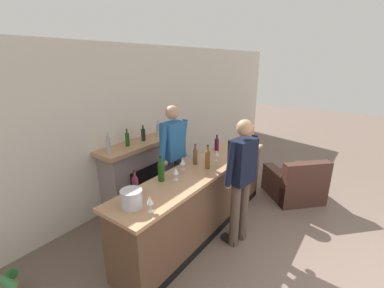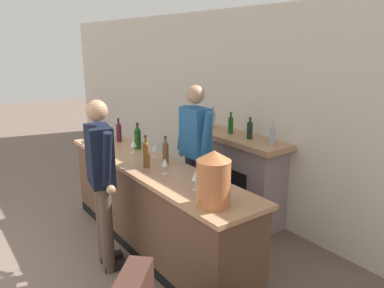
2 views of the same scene
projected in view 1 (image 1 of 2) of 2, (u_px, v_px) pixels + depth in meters
The scene contains 19 objects.
wall_back_panel at pixel (118, 129), 4.34m from camera, with size 12.00×0.07×2.75m.
bar_counter at pixel (201, 199), 3.84m from camera, with size 3.09×0.66×1.01m.
fireplace_stone at pixel (138, 173), 4.56m from camera, with size 1.45×0.52×1.45m.
armchair_black at pixel (295, 185), 4.78m from camera, with size 1.22×1.22×0.83m.
potted_plant_corner at pixel (3, 283), 2.67m from camera, with size 0.41×0.44×0.68m.
person_customer at pixel (241, 178), 3.40m from camera, with size 0.65×0.36×1.79m.
person_bartender at pixel (173, 157), 4.03m from camera, with size 0.66×0.31×1.85m.
copper_dispenser at pixel (246, 134), 4.49m from camera, with size 0.29×0.32×0.47m.
ice_bucket_steel at pixel (132, 199), 2.67m from camera, with size 0.23×0.23×0.20m.
wine_bottle_burgundy_dark at pixel (208, 158), 3.62m from camera, with size 0.07×0.07×0.35m.
wine_bottle_chardonnay_pale at pixel (161, 170), 3.24m from camera, with size 0.08×0.08×0.33m.
wine_bottle_merlot_tall at pixel (217, 143), 4.36m from camera, with size 0.07×0.07×0.27m.
wine_bottle_cabernet_heavy at pixel (135, 185), 2.86m from camera, with size 0.07×0.07×0.32m.
wine_bottle_rose_blush at pixel (195, 155), 3.77m from camera, with size 0.07×0.07×0.31m.
wine_glass_by_dispenser at pixel (150, 201), 2.58m from camera, with size 0.07×0.07×0.17m.
wine_glass_mid_counter at pixel (216, 154), 3.89m from camera, with size 0.07×0.07×0.17m.
wine_glass_back_row at pixel (232, 144), 4.30m from camera, with size 0.07×0.07×0.18m.
wine_glass_front_right at pixel (183, 162), 3.59m from camera, with size 0.08×0.08×0.16m.
wine_glass_near_bucket at pixel (176, 171), 3.28m from camera, with size 0.07×0.07×0.17m.
Camera 1 is at (-2.68, 0.64, 2.48)m, focal length 24.00 mm.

